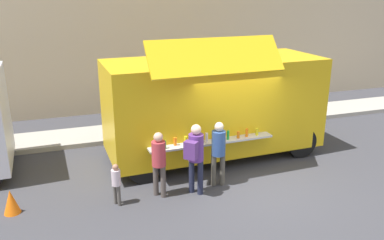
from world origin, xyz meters
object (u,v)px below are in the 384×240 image
Objects in this scene: traffic_cone_orange at (11,202)px; child_near_queue at (116,181)px; customer_front_ordering at (218,148)px; customer_rear_waiting at (159,159)px; food_truck_main at (214,104)px; trash_bin at (297,105)px; customer_mid_with_backpack at (195,153)px.

child_near_queue is (2.26, -0.37, 0.33)m from traffic_cone_orange.
customer_rear_waiting is (-1.52, -0.08, -0.04)m from customer_front_ordering.
food_truck_main is 5.01m from trash_bin.
customer_front_ordering is (4.80, -0.21, 0.72)m from traffic_cone_orange.
trash_bin is 8.61m from child_near_queue.
traffic_cone_orange is at bearing 128.18° from customer_mid_with_backpack.
traffic_cone_orange is 0.31× the size of customer_mid_with_backpack.
food_truck_main reaches higher than customer_mid_with_backpack.
trash_bin is 1.03× the size of child_near_queue.
trash_bin is 7.14m from customer_mid_with_backpack.
customer_mid_with_backpack is (-1.29, -2.06, -0.50)m from food_truck_main.
trash_bin is at bearing -7.44° from customer_mid_with_backpack.
traffic_cone_orange is 4.21m from customer_mid_with_backpack.
traffic_cone_orange is (-5.40, -1.61, -1.30)m from food_truck_main.
child_near_queue is (-1.86, 0.08, -0.47)m from customer_mid_with_backpack.
customer_mid_with_backpack reaches higher than traffic_cone_orange.
food_truck_main is at bearing -151.70° from trash_bin.
customer_front_ordering is 1.53m from customer_rear_waiting.
trash_bin is at bearing -9.12° from customer_rear_waiting.
customer_front_ordering is at bearing -139.90° from trash_bin.
customer_front_ordering is at bearing -110.28° from food_truck_main.
food_truck_main is at bearing -0.31° from child_near_queue.
trash_bin is 0.64× the size of customer_rear_waiting.
traffic_cone_orange is 2.31m from child_near_queue.
food_truck_main reaches higher than trash_bin.
food_truck_main is 2.00m from customer_front_ordering.
customer_front_ordering is 0.74m from customer_mid_with_backpack.
customer_rear_waiting is at bearing 107.19° from customer_front_ordering.
child_near_queue is (-2.54, -0.17, -0.40)m from customer_front_ordering.
child_near_queue is (-7.46, -4.30, 0.08)m from trash_bin.
customer_rear_waiting is (-2.13, -1.89, -0.61)m from food_truck_main.
food_truck_main is 3.53× the size of customer_mid_with_backpack.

